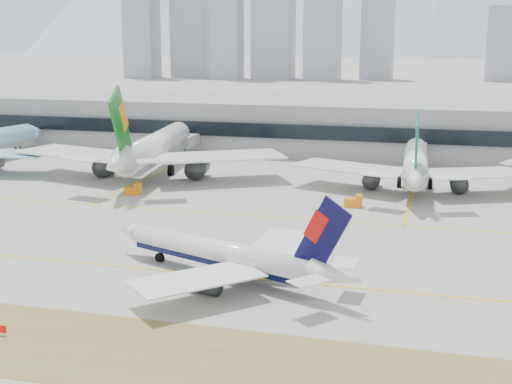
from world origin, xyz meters
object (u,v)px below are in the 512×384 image
(taxiing_airliner, at_px, (228,256))
(terminal, at_px, (339,125))
(widebody_eva, at_px, (153,150))
(widebody_cathay, at_px, (415,165))

(taxiing_airliner, height_order, terminal, terminal)
(widebody_eva, height_order, widebody_cathay, widebody_eva)
(widebody_cathay, distance_m, terminal, 57.27)
(widebody_eva, bearing_deg, terminal, -43.41)
(taxiing_airliner, bearing_deg, terminal, -67.26)
(widebody_cathay, bearing_deg, terminal, 23.74)
(widebody_eva, bearing_deg, taxiing_airliner, -156.55)
(taxiing_airliner, xyz_separation_m, widebody_cathay, (22.41, 69.69, 1.86))
(taxiing_airliner, xyz_separation_m, widebody_eva, (-41.04, 68.31, 2.94))
(widebody_eva, xyz_separation_m, widebody_cathay, (63.45, 1.38, -1.08))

